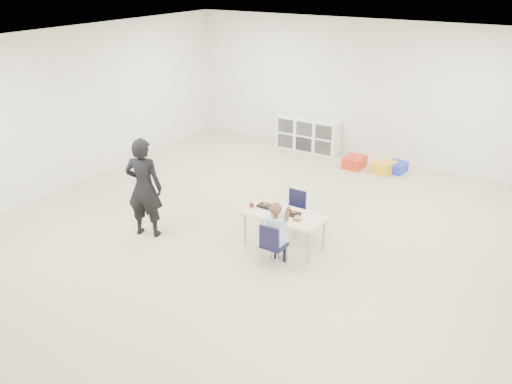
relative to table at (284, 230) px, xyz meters
The scene contains 16 objects.
room 1.24m from the table, 160.95° to the right, with size 9.00×9.02×2.80m.
table is the anchor object (origin of this frame).
chair_near 0.53m from the table, 75.55° to the right, with size 0.31×0.29×0.64m, color black, non-canonical shape.
chair_far 0.53m from the table, 104.45° to the left, with size 0.31×0.29×0.64m, color black, non-canonical shape.
child 0.58m from the table, 75.55° to the right, with size 0.42×0.42×1.00m, color #AFCEED, non-canonical shape.
lunch_tray_near 0.30m from the table, 20.54° to the left, with size 0.22×0.16×0.03m, color black.
lunch_tray_far 0.45m from the table, 168.54° to the left, with size 0.22×0.16×0.03m, color black.
milk_carton 0.34m from the table, 79.94° to the right, with size 0.07×0.07×0.10m, color white.
bread_roll 0.39m from the table, 17.97° to the right, with size 0.09×0.09×0.07m, color #B9804C.
apple_near 0.33m from the table, 162.99° to the left, with size 0.07×0.07×0.07m, color maroon.
apple_far 0.60m from the table, behind, with size 0.07×0.07×0.07m, color maroon.
cubby_shelf 4.44m from the table, 112.14° to the left, with size 1.40×0.40×0.70m, color white.
adult 2.14m from the table, 159.90° to the right, with size 0.55×0.36×1.52m, color black.
bin_red 3.65m from the table, 96.03° to the left, with size 0.36×0.46×0.22m, color red.
bin_yellow 3.66m from the table, 86.46° to the left, with size 0.34×0.44×0.21m, color gold.
bin_blue 3.84m from the table, 83.64° to the left, with size 0.31×0.40×0.20m, color #1A32C4.
Camera 1 is at (3.74, -5.92, 3.82)m, focal length 38.00 mm.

